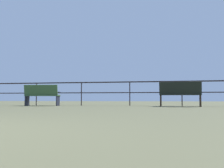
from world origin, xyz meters
The scene contains 3 objects.
pier_railing centered at (0.00, 9.61, 0.79)m, with size 24.30×0.05×1.06m.
bench_near_left centered at (-2.59, 8.71, 0.50)m, with size 1.50×0.72×0.89m.
bench_near_right centered at (3.17, 8.70, 0.52)m, with size 1.59×0.77×0.95m.
Camera 1 is at (2.47, -1.51, 0.30)m, focal length 41.11 mm.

